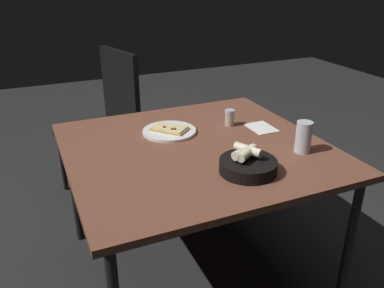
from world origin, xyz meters
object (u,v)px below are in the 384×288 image
object	(u,v)px
dining_table	(196,156)
pizza_plate	(169,131)
chair_near	(108,116)
bread_basket	(248,164)
beer_glass	(303,139)
pepper_shaker	(230,119)

from	to	relation	value
dining_table	pizza_plate	world-z (taller)	pizza_plate
pizza_plate	chair_near	xyz separation A→B (m)	(0.80, 0.14, -0.17)
chair_near	bread_basket	bearing A→B (deg)	-167.56
dining_table	pizza_plate	xyz separation A→B (m)	(0.20, 0.06, 0.06)
dining_table	beer_glass	xyz separation A→B (m)	(-0.24, -0.41, 0.11)
beer_glass	pepper_shaker	world-z (taller)	beer_glass
dining_table	beer_glass	bearing A→B (deg)	-120.53
chair_near	beer_glass	bearing A→B (deg)	-153.91
beer_glass	chair_near	world-z (taller)	chair_near
pizza_plate	chair_near	distance (m)	0.83
pizza_plate	bread_basket	size ratio (longest dim) A/B	1.14
bread_basket	chair_near	xyz separation A→B (m)	(1.30, 0.29, -0.20)
beer_glass	pizza_plate	bearing A→B (deg)	46.38
bread_basket	beer_glass	xyz separation A→B (m)	(0.06, -0.32, 0.03)
pizza_plate	beer_glass	size ratio (longest dim) A/B	1.88
pepper_shaker	chair_near	xyz separation A→B (m)	(0.83, 0.46, -0.20)
bread_basket	beer_glass	bearing A→B (deg)	-78.60
dining_table	bread_basket	distance (m)	0.33
dining_table	pepper_shaker	distance (m)	0.33
pizza_plate	beer_glass	xyz separation A→B (m)	(-0.44, -0.46, 0.05)
beer_glass	pepper_shaker	xyz separation A→B (m)	(0.41, 0.14, -0.02)
bread_basket	pepper_shaker	distance (m)	0.51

